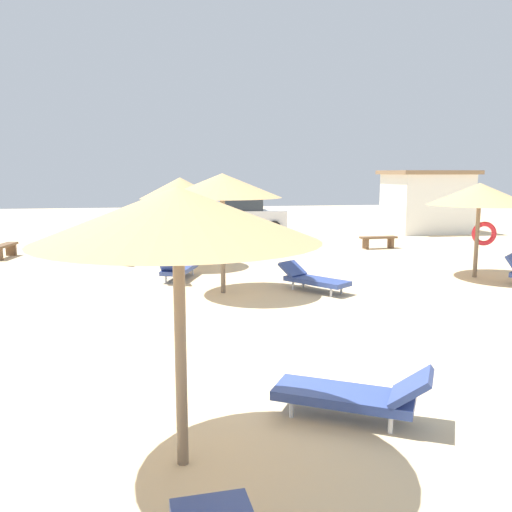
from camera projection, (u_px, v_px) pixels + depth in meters
ground_plane at (287, 353)px, 9.09m from camera, size 80.00×80.00×0.00m
parasol_1 at (180, 188)px, 17.23m from camera, size 2.57×2.57×2.86m
parasol_2 at (178, 215)px, 5.25m from camera, size 2.82×2.82×2.87m
parasol_3 at (480, 195)px, 15.38m from camera, size 2.90×2.90×2.72m
parasol_4 at (222, 186)px, 13.28m from camera, size 2.94×2.94×2.99m
lounger_1 at (178, 268)px, 15.33m from camera, size 1.21×1.97×0.77m
lounger_4 at (312, 279)px, 13.84m from camera, size 1.66×1.90×0.68m
lounger_6 at (134, 253)px, 18.32m from camera, size 1.70×1.83×0.78m
lounger_7 at (355, 395)px, 6.61m from camera, size 1.96×1.51×0.71m
bench_0 at (378, 240)px, 21.63m from camera, size 1.53×0.51×0.49m
bench_1 at (4, 248)px, 19.22m from camera, size 0.64×1.55×0.49m
parked_car at (245, 216)px, 27.63m from camera, size 4.13×2.26×1.72m
beach_cabana at (426, 201)px, 27.66m from camera, size 4.06×3.64×3.13m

